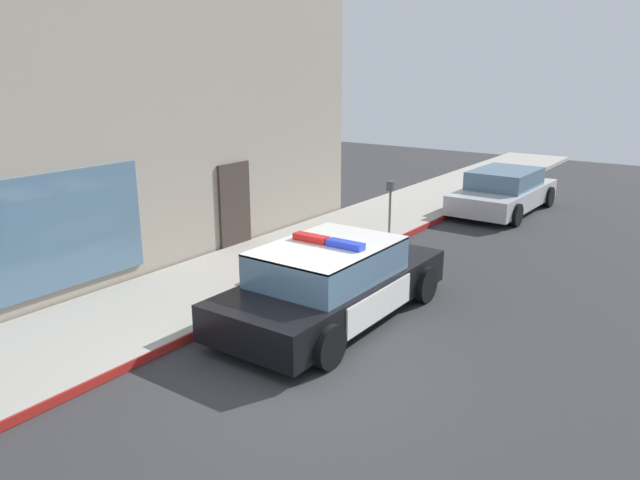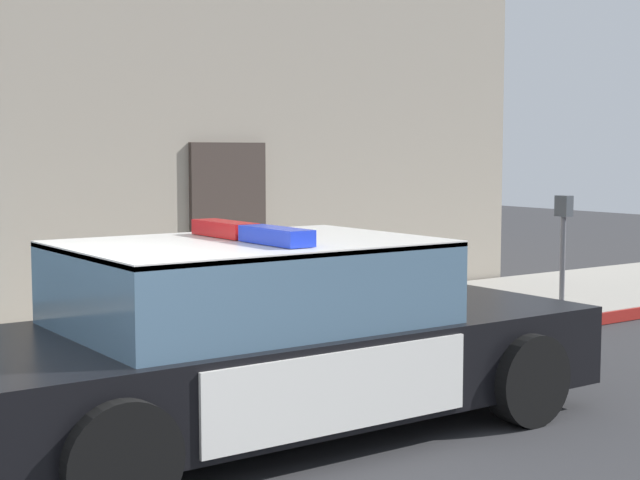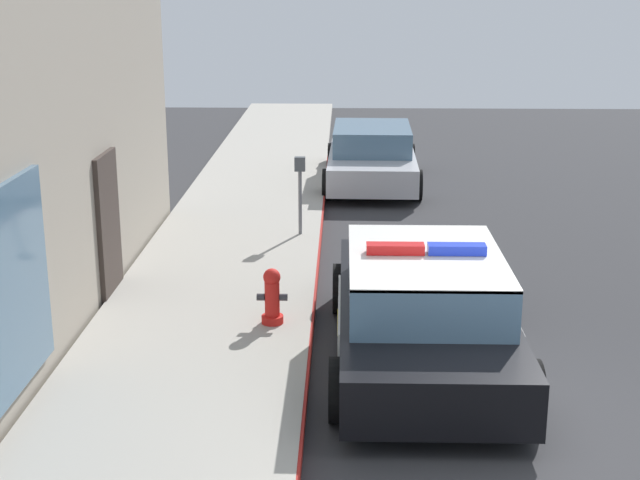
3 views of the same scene
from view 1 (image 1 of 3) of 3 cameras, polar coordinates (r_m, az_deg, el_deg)
The scene contains 7 objects.
ground at distance 8.69m, azimuth -1.96°, elevation -13.14°, with size 48.00×48.00×0.00m, color #303033.
sidewalk at distance 11.01m, azimuth -17.22°, elevation -6.92°, with size 48.00×2.83×0.15m, color #A39E93.
curb_red_paint at distance 9.99m, azimuth -12.10°, elevation -8.96°, with size 28.80×0.04×0.14m, color maroon.
police_cruiser at distance 10.40m, azimuth 1.17°, elevation -3.97°, with size 4.81×2.15×1.49m.
fire_hydrant at distance 12.13m, azimuth -3.79°, elevation -1.93°, with size 0.34×0.39×0.73m.
car_down_street at distance 19.06m, azimuth 17.00°, elevation 4.44°, with size 4.58×2.10×1.29m.
parking_meter at distance 15.30m, azimuth 6.66°, elevation 4.03°, with size 0.12×0.18×1.34m.
Camera 1 is at (-6.02, -4.62, 4.23)m, focal length 33.84 mm.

